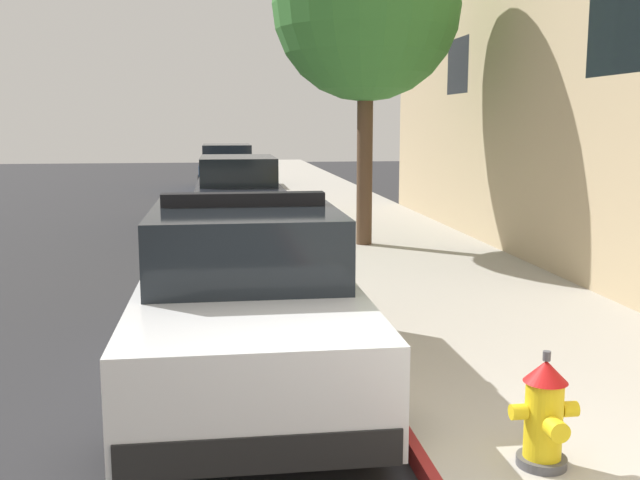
{
  "coord_description": "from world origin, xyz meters",
  "views": [
    {
      "loc": [
        -1.33,
        -3.45,
        2.31
      ],
      "look_at": [
        -0.22,
        4.63,
        1.0
      ],
      "focal_mm": 41.08,
      "sensor_mm": 36.0,
      "label": 1
    }
  ],
  "objects_px": {
    "parked_car_dark_far": "(227,168)",
    "street_tree": "(366,7)",
    "police_cruiser": "(245,294)",
    "parked_car_silver_ahead": "(238,194)",
    "fire_hydrant": "(544,414)"
  },
  "relations": [
    {
      "from": "police_cruiser",
      "to": "parked_car_dark_far",
      "type": "xyz_separation_m",
      "value": [
        0.05,
        19.2,
        -0.0
      ]
    },
    {
      "from": "parked_car_silver_ahead",
      "to": "parked_car_dark_far",
      "type": "xyz_separation_m",
      "value": [
        -0.14,
        9.38,
        0.0
      ]
    },
    {
      "from": "police_cruiser",
      "to": "fire_hydrant",
      "type": "relative_size",
      "value": 6.37
    },
    {
      "from": "fire_hydrant",
      "to": "street_tree",
      "type": "bearing_deg",
      "value": 86.32
    },
    {
      "from": "police_cruiser",
      "to": "parked_car_silver_ahead",
      "type": "bearing_deg",
      "value": 88.88
    },
    {
      "from": "parked_car_dark_far",
      "to": "police_cruiser",
      "type": "bearing_deg",
      "value": -90.16
    },
    {
      "from": "parked_car_silver_ahead",
      "to": "street_tree",
      "type": "xyz_separation_m",
      "value": [
        2.16,
        -3.6,
        3.54
      ]
    },
    {
      "from": "fire_hydrant",
      "to": "parked_car_dark_far",
      "type": "bearing_deg",
      "value": 94.59
    },
    {
      "from": "police_cruiser",
      "to": "fire_hydrant",
      "type": "xyz_separation_m",
      "value": [
        1.79,
        -2.46,
        -0.26
      ]
    },
    {
      "from": "parked_car_dark_far",
      "to": "street_tree",
      "type": "relative_size",
      "value": 0.84
    },
    {
      "from": "police_cruiser",
      "to": "parked_car_silver_ahead",
      "type": "xyz_separation_m",
      "value": [
        0.19,
        9.82,
        -0.0
      ]
    },
    {
      "from": "police_cruiser",
      "to": "parked_car_dark_far",
      "type": "distance_m",
      "value": 19.2
    },
    {
      "from": "street_tree",
      "to": "parked_car_silver_ahead",
      "type": "bearing_deg",
      "value": 120.98
    },
    {
      "from": "police_cruiser",
      "to": "parked_car_silver_ahead",
      "type": "relative_size",
      "value": 1.0
    },
    {
      "from": "fire_hydrant",
      "to": "street_tree",
      "type": "distance_m",
      "value": 9.49
    }
  ]
}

